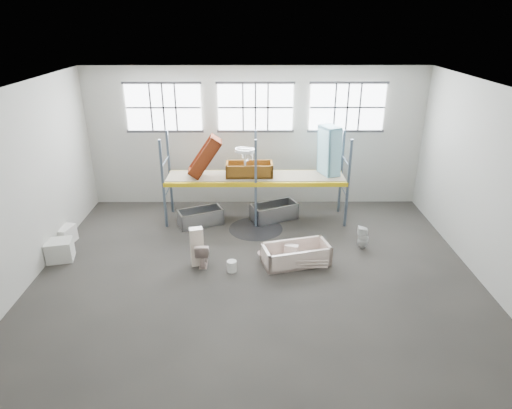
{
  "coord_description": "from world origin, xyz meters",
  "views": [
    {
      "loc": [
        -0.07,
        -10.44,
        6.57
      ],
      "look_at": [
        0.0,
        1.5,
        1.4
      ],
      "focal_mm": 30.85,
      "sensor_mm": 36.0,
      "label": 1
    }
  ],
  "objects_px": {
    "bathtub_beige": "(296,254)",
    "steel_tub_left": "(200,217)",
    "toilet_white": "(363,237)",
    "blue_tub_upright": "(329,151)",
    "rust_tub_flat": "(249,169)",
    "toilet_beige": "(203,253)",
    "steel_tub_right": "(274,211)",
    "bucket": "(232,266)",
    "cistern_tall": "(197,247)",
    "carton_near": "(60,250)"
  },
  "relations": [
    {
      "from": "cistern_tall",
      "to": "bathtub_beige",
      "type": "bearing_deg",
      "value": -12.57
    },
    {
      "from": "bathtub_beige",
      "to": "toilet_beige",
      "type": "distance_m",
      "value": 2.65
    },
    {
      "from": "toilet_white",
      "to": "bathtub_beige",
      "type": "bearing_deg",
      "value": -62.37
    },
    {
      "from": "toilet_white",
      "to": "rust_tub_flat",
      "type": "distance_m",
      "value": 4.32
    },
    {
      "from": "toilet_beige",
      "to": "blue_tub_upright",
      "type": "bearing_deg",
      "value": -142.41
    },
    {
      "from": "bathtub_beige",
      "to": "steel_tub_right",
      "type": "relative_size",
      "value": 1.21
    },
    {
      "from": "steel_tub_right",
      "to": "blue_tub_upright",
      "type": "relative_size",
      "value": 0.93
    },
    {
      "from": "bathtub_beige",
      "to": "bucket",
      "type": "xyz_separation_m",
      "value": [
        -1.81,
        -0.45,
        -0.12
      ]
    },
    {
      "from": "rust_tub_flat",
      "to": "cistern_tall",
      "type": "bearing_deg",
      "value": -115.4
    },
    {
      "from": "bathtub_beige",
      "to": "rust_tub_flat",
      "type": "relative_size",
      "value": 1.21
    },
    {
      "from": "steel_tub_right",
      "to": "bucket",
      "type": "distance_m",
      "value": 3.64
    },
    {
      "from": "cistern_tall",
      "to": "carton_near",
      "type": "bearing_deg",
      "value": 161.53
    },
    {
      "from": "toilet_beige",
      "to": "blue_tub_upright",
      "type": "height_order",
      "value": "blue_tub_upright"
    },
    {
      "from": "bathtub_beige",
      "to": "steel_tub_left",
      "type": "height_order",
      "value": "bathtub_beige"
    },
    {
      "from": "rust_tub_flat",
      "to": "toilet_beige",
      "type": "bearing_deg",
      "value": -113.06
    },
    {
      "from": "rust_tub_flat",
      "to": "blue_tub_upright",
      "type": "relative_size",
      "value": 0.93
    },
    {
      "from": "steel_tub_left",
      "to": "rust_tub_flat",
      "type": "xyz_separation_m",
      "value": [
        1.66,
        0.45,
        1.55
      ]
    },
    {
      "from": "bathtub_beige",
      "to": "rust_tub_flat",
      "type": "xyz_separation_m",
      "value": [
        -1.35,
        2.99,
        1.54
      ]
    },
    {
      "from": "steel_tub_left",
      "to": "blue_tub_upright",
      "type": "height_order",
      "value": "blue_tub_upright"
    },
    {
      "from": "cistern_tall",
      "to": "steel_tub_left",
      "type": "relative_size",
      "value": 0.78
    },
    {
      "from": "toilet_white",
      "to": "blue_tub_upright",
      "type": "relative_size",
      "value": 0.42
    },
    {
      "from": "bathtub_beige",
      "to": "steel_tub_right",
      "type": "height_order",
      "value": "steel_tub_right"
    },
    {
      "from": "rust_tub_flat",
      "to": "steel_tub_right",
      "type": "bearing_deg",
      "value": -3.1
    },
    {
      "from": "bathtub_beige",
      "to": "steel_tub_left",
      "type": "bearing_deg",
      "value": 125.09
    },
    {
      "from": "steel_tub_left",
      "to": "blue_tub_upright",
      "type": "xyz_separation_m",
      "value": [
        4.32,
        0.61,
        2.13
      ]
    },
    {
      "from": "toilet_white",
      "to": "blue_tub_upright",
      "type": "height_order",
      "value": "blue_tub_upright"
    },
    {
      "from": "bathtub_beige",
      "to": "blue_tub_upright",
      "type": "xyz_separation_m",
      "value": [
        1.31,
        3.15,
        2.12
      ]
    },
    {
      "from": "toilet_white",
      "to": "steel_tub_right",
      "type": "xyz_separation_m",
      "value": [
        -2.61,
        2.08,
        -0.07
      ]
    },
    {
      "from": "bathtub_beige",
      "to": "blue_tub_upright",
      "type": "distance_m",
      "value": 4.02
    },
    {
      "from": "cistern_tall",
      "to": "blue_tub_upright",
      "type": "xyz_separation_m",
      "value": [
        4.12,
        3.23,
        1.82
      ]
    },
    {
      "from": "steel_tub_right",
      "to": "carton_near",
      "type": "height_order",
      "value": "carton_near"
    },
    {
      "from": "steel_tub_left",
      "to": "carton_near",
      "type": "xyz_separation_m",
      "value": [
        -3.81,
        -2.32,
        0.04
      ]
    },
    {
      "from": "toilet_white",
      "to": "steel_tub_left",
      "type": "height_order",
      "value": "toilet_white"
    },
    {
      "from": "steel_tub_left",
      "to": "steel_tub_right",
      "type": "height_order",
      "value": "steel_tub_right"
    },
    {
      "from": "bathtub_beige",
      "to": "toilet_beige",
      "type": "relative_size",
      "value": 2.61
    },
    {
      "from": "cistern_tall",
      "to": "steel_tub_left",
      "type": "distance_m",
      "value": 2.65
    },
    {
      "from": "rust_tub_flat",
      "to": "bucket",
      "type": "distance_m",
      "value": 3.85
    },
    {
      "from": "toilet_beige",
      "to": "steel_tub_right",
      "type": "height_order",
      "value": "toilet_beige"
    },
    {
      "from": "toilet_beige",
      "to": "rust_tub_flat",
      "type": "relative_size",
      "value": 0.46
    },
    {
      "from": "toilet_white",
      "to": "carton_near",
      "type": "bearing_deg",
      "value": -80.47
    },
    {
      "from": "toilet_beige",
      "to": "bucket",
      "type": "bearing_deg",
      "value": 154.38
    },
    {
      "from": "carton_near",
      "to": "cistern_tall",
      "type": "bearing_deg",
      "value": -4.27
    },
    {
      "from": "steel_tub_left",
      "to": "rust_tub_flat",
      "type": "distance_m",
      "value": 2.32
    },
    {
      "from": "rust_tub_flat",
      "to": "steel_tub_left",
      "type": "bearing_deg",
      "value": -164.86
    },
    {
      "from": "blue_tub_upright",
      "to": "cistern_tall",
      "type": "bearing_deg",
      "value": -141.89
    },
    {
      "from": "toilet_beige",
      "to": "blue_tub_upright",
      "type": "relative_size",
      "value": 0.43
    },
    {
      "from": "toilet_beige",
      "to": "bucket",
      "type": "relative_size",
      "value": 2.28
    },
    {
      "from": "steel_tub_left",
      "to": "carton_near",
      "type": "bearing_deg",
      "value": -148.66
    },
    {
      "from": "toilet_beige",
      "to": "toilet_white",
      "type": "distance_m",
      "value": 4.86
    },
    {
      "from": "toilet_beige",
      "to": "toilet_white",
      "type": "height_order",
      "value": "toilet_beige"
    }
  ]
}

